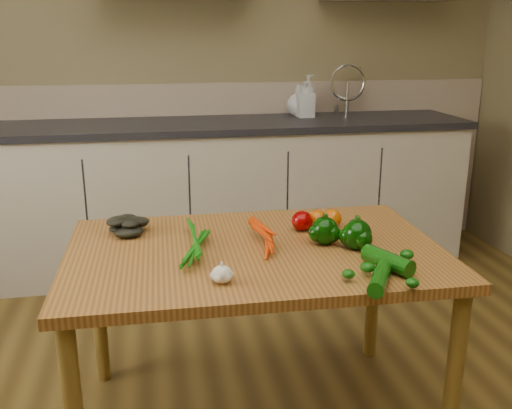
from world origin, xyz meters
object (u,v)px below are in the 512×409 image
(soap_bottle_b, at_px, (306,99))
(garlic_bulb, at_px, (222,274))
(soap_bottle_a, at_px, (308,96))
(carrot_bunch, at_px, (243,239))
(leafy_greens, at_px, (129,222))
(pepper_a, at_px, (325,231))
(zucchini_b, at_px, (380,278))
(pepper_b, at_px, (357,230))
(tomato_a, at_px, (302,221))
(tomato_b, at_px, (317,219))
(table, at_px, (255,268))
(zucchini_a, at_px, (388,261))
(pepper_c, at_px, (357,235))
(soap_bottle_c, at_px, (299,100))
(tomato_c, at_px, (332,218))

(soap_bottle_b, bearing_deg, garlic_bulb, -114.64)
(soap_bottle_a, distance_m, carrot_bunch, 1.82)
(leafy_greens, distance_m, pepper_a, 0.72)
(carrot_bunch, height_order, zucchini_b, carrot_bunch)
(pepper_b, height_order, tomato_a, pepper_b)
(garlic_bulb, xyz_separation_m, pepper_b, (0.52, 0.27, 0.01))
(leafy_greens, distance_m, tomato_b, 0.70)
(carrot_bunch, bearing_deg, tomato_a, 31.02)
(pepper_a, bearing_deg, leafy_greens, 160.88)
(soap_bottle_b, bearing_deg, tomato_a, -108.10)
(soap_bottle_b, relative_size, garlic_bulb, 3.46)
(carrot_bunch, distance_m, leafy_greens, 0.45)
(table, relative_size, leafy_greens, 7.07)
(table, relative_size, zucchini_a, 7.22)
(pepper_b, xyz_separation_m, zucchini_a, (0.00, -0.27, -0.01))
(pepper_b, height_order, tomato_b, pepper_b)
(pepper_c, height_order, tomato_a, pepper_c)
(pepper_b, relative_size, pepper_c, 0.78)
(soap_bottle_c, height_order, leafy_greens, soap_bottle_c)
(soap_bottle_c, relative_size, pepper_b, 2.43)
(pepper_c, bearing_deg, tomato_a, 121.60)
(soap_bottle_c, height_order, zucchini_b, soap_bottle_c)
(tomato_a, distance_m, zucchini_a, 0.44)
(tomato_b, height_order, zucchini_b, tomato_b)
(soap_bottle_b, relative_size, carrot_bunch, 0.91)
(carrot_bunch, relative_size, tomato_b, 3.12)
(soap_bottle_c, xyz_separation_m, garlic_bulb, (-0.75, -1.98, -0.28))
(pepper_c, bearing_deg, table, 168.33)
(tomato_c, bearing_deg, table, -153.75)
(pepper_a, height_order, pepper_c, pepper_c)
(table, bearing_deg, garlic_bulb, -118.52)
(pepper_c, xyz_separation_m, tomato_b, (-0.07, 0.24, -0.02))
(zucchini_a, bearing_deg, tomato_b, 104.00)
(soap_bottle_c, bearing_deg, zucchini_a, 158.33)
(tomato_a, bearing_deg, zucchini_a, -67.55)
(soap_bottle_a, xyz_separation_m, leafy_greens, (-1.07, -1.43, -0.29))
(soap_bottle_a, height_order, zucchini_a, soap_bottle_a)
(soap_bottle_b, distance_m, zucchini_b, 2.05)
(pepper_a, bearing_deg, tomato_c, 64.33)
(pepper_a, height_order, zucchini_b, pepper_a)
(carrot_bunch, height_order, pepper_a, pepper_a)
(soap_bottle_c, height_order, garlic_bulb, soap_bottle_c)
(carrot_bunch, relative_size, pepper_b, 3.05)
(zucchini_a, bearing_deg, garlic_bulb, -179.36)
(garlic_bulb, relative_size, zucchini_b, 0.34)
(soap_bottle_a, distance_m, tomato_a, 1.60)
(pepper_c, bearing_deg, soap_bottle_c, 81.89)
(pepper_c, bearing_deg, soap_bottle_b, 80.77)
(garlic_bulb, distance_m, pepper_b, 0.59)
(leafy_greens, height_order, tomato_a, leafy_greens)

